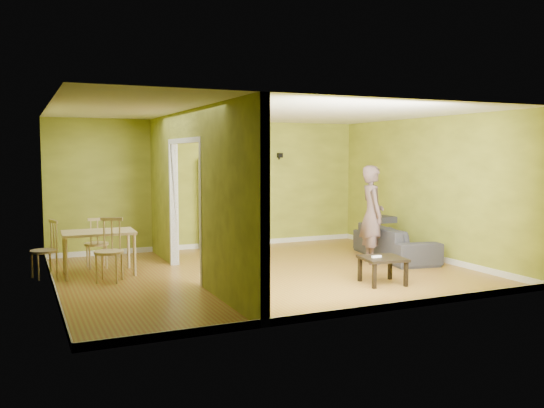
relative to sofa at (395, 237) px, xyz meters
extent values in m
plane|color=#A68834|center=(-2.70, -0.20, -0.40)|extent=(6.50, 6.50, 0.00)
plane|color=white|center=(-2.70, -0.20, 2.20)|extent=(6.50, 6.50, 0.00)
plane|color=gold|center=(-2.70, 2.55, 0.90)|extent=(6.50, 0.00, 6.50)
plane|color=gold|center=(-2.70, -2.95, 0.90)|extent=(6.50, 0.00, 6.50)
plane|color=gold|center=(-5.95, -0.20, 0.90)|extent=(0.00, 5.50, 5.50)
plane|color=gold|center=(0.55, -0.20, 0.90)|extent=(0.00, 5.50, 5.50)
cube|color=black|center=(-1.20, 2.49, 1.50)|extent=(0.10, 0.10, 0.10)
imported|color=#2A2A30|center=(0.00, 0.00, 0.00)|extent=(2.19, 1.21, 0.79)
imported|color=slate|center=(-0.67, -0.23, 0.62)|extent=(0.87, 0.76, 2.03)
cube|color=white|center=(-3.00, 2.35, 0.52)|extent=(0.02, 0.34, 1.82)
cube|color=white|center=(-2.26, 2.35, 0.52)|extent=(0.02, 0.34, 1.82)
cube|color=white|center=(-2.63, 2.51, 0.52)|extent=(0.77, 0.02, 1.82)
cube|color=white|center=(-2.63, 2.35, -0.38)|extent=(0.73, 0.34, 0.02)
cube|color=white|center=(-2.63, 2.35, -0.02)|extent=(0.73, 0.34, 0.02)
cube|color=white|center=(-2.63, 2.35, 0.34)|extent=(0.73, 0.34, 0.02)
cube|color=white|center=(-2.63, 2.35, 0.70)|extent=(0.73, 0.34, 0.02)
cube|color=white|center=(-2.63, 2.35, 1.05)|extent=(0.73, 0.34, 0.02)
cube|color=white|center=(-2.63, 2.35, 1.41)|extent=(0.73, 0.34, 0.02)
cube|color=navy|center=(-2.66, 2.35, 0.10)|extent=(0.43, 0.28, 0.22)
cube|color=#1C6C57|center=(-2.70, 2.35, 0.46)|extent=(0.43, 0.28, 0.22)
cube|color=#161D47|center=(-2.66, 2.35, 0.81)|extent=(0.39, 0.26, 0.20)
cube|color=#110F55|center=(-2.66, 2.35, 1.06)|extent=(0.46, 0.30, 0.24)
cube|color=black|center=(-1.44, -1.68, -0.01)|extent=(0.60, 0.60, 0.04)
cube|color=black|center=(-1.70, -1.93, -0.21)|extent=(0.05, 0.05, 0.36)
cube|color=black|center=(-1.19, -1.93, -0.21)|extent=(0.05, 0.05, 0.36)
cube|color=black|center=(-1.70, -1.42, -0.21)|extent=(0.05, 0.05, 0.36)
cube|color=black|center=(-1.19, -1.42, -0.21)|extent=(0.05, 0.05, 0.36)
cube|color=white|center=(-1.55, -1.66, 0.02)|extent=(0.15, 0.04, 0.03)
cube|color=#E6D288|center=(-5.20, 0.77, 0.28)|extent=(1.12, 0.75, 0.04)
cylinder|color=#E6D288|center=(-5.72, 0.44, -0.07)|extent=(0.05, 0.05, 0.66)
cylinder|color=#E6D288|center=(-4.69, 0.44, -0.07)|extent=(0.05, 0.05, 0.66)
cylinder|color=#E6D288|center=(-5.72, 1.09, -0.07)|extent=(0.05, 0.05, 0.66)
cylinder|color=#E6D288|center=(-4.69, 1.09, -0.07)|extent=(0.05, 0.05, 0.66)
camera|label=1|loc=(-6.39, -8.71, 1.54)|focal=38.00mm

